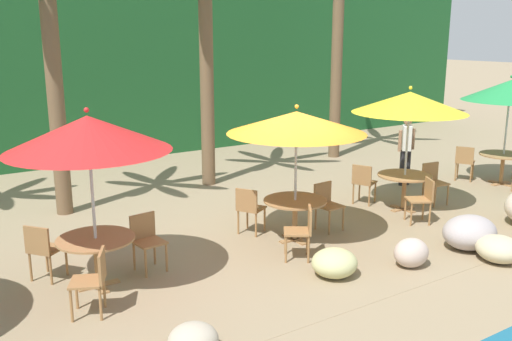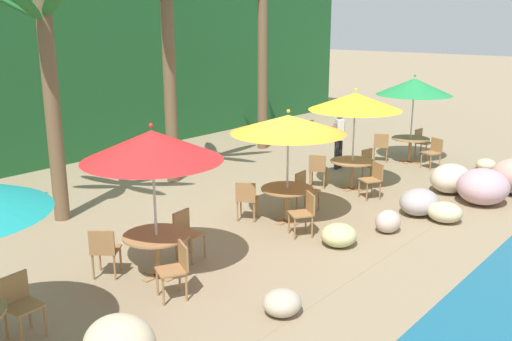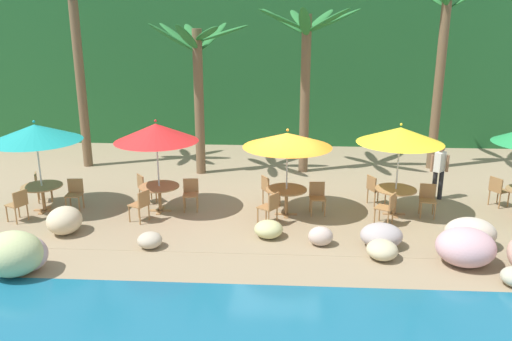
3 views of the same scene
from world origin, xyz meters
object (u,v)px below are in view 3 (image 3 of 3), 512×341
(umbrella_yellow, at_px, (400,135))
(palm_tree_fourth, at_px, (443,41))
(dining_table_orange, at_px, (286,193))
(palm_tree_nearest, at_px, (77,45))
(chair_orange_inland, at_px, (269,188))
(umbrella_orange, at_px, (287,140))
(chair_orange_left, at_px, (270,206))
(chair_red_inland, at_px, (144,186))
(umbrella_red, at_px, (156,133))
(chair_yellow_left, at_px, (388,207))
(chair_yellow_inland, at_px, (374,188))
(chair_red_seaward, at_px, (191,192))
(umbrella_teal, at_px, (35,133))
(dining_table_teal, at_px, (42,190))
(chair_orange_seaward, at_px, (317,196))
(dining_table_yellow, at_px, (396,193))
(palm_tree_second, at_px, (197,69))
(chair_green_inland, at_px, (498,189))
(dining_table_red, at_px, (159,190))
(chair_teal_inland, at_px, (41,185))
(chair_red_left, at_px, (141,204))
(waiter_in_white, at_px, (439,167))
(palm_tree_third, at_px, (306,59))
(chair_teal_left, at_px, (18,203))
(chair_yellow_seaward, at_px, (428,198))

(umbrella_yellow, relative_size, palm_tree_fourth, 0.39)
(dining_table_orange, xyz_separation_m, palm_tree_nearest, (-7.18, 4.40, 3.67))
(dining_table_orange, xyz_separation_m, chair_orange_inland, (-0.51, 0.69, -0.10))
(umbrella_orange, relative_size, chair_orange_left, 2.75)
(chair_red_inland, distance_m, palm_tree_fourth, 10.90)
(umbrella_red, relative_size, chair_yellow_left, 2.97)
(chair_red_inland, relative_size, chair_orange_left, 1.00)
(chair_yellow_inland, bearing_deg, chair_red_seaward, -172.51)
(dining_table_orange, bearing_deg, chair_yellow_inland, 20.15)
(dining_table_orange, bearing_deg, umbrella_teal, -178.95)
(dining_table_teal, height_order, chair_orange_seaward, chair_orange_seaward)
(dining_table_yellow, relative_size, palm_tree_second, 0.22)
(umbrella_teal, bearing_deg, dining_table_yellow, 1.84)
(dining_table_teal, bearing_deg, umbrella_red, 3.06)
(chair_orange_seaward, relative_size, chair_green_inland, 1.00)
(dining_table_orange, distance_m, palm_tree_fourth, 8.08)
(chair_red_seaward, xyz_separation_m, palm_tree_nearest, (-4.53, 4.16, 3.77))
(chair_yellow_left, bearing_deg, dining_table_red, 173.97)
(chair_red_inland, distance_m, chair_orange_left, 3.93)
(chair_teal_inland, bearing_deg, chair_orange_inland, 0.56)
(chair_red_left, relative_size, palm_tree_nearest, 0.13)
(chair_orange_left, relative_size, palm_tree_nearest, 0.13)
(chair_green_inland, bearing_deg, chair_yellow_left, -154.64)
(dining_table_red, bearing_deg, chair_orange_left, -14.55)
(umbrella_teal, distance_m, palm_tree_second, 5.56)
(chair_orange_seaward, xyz_separation_m, waiter_in_white, (3.60, 1.38, 0.47))
(chair_red_seaward, relative_size, chair_orange_inland, 1.00)
(chair_red_left, bearing_deg, chair_yellow_inland, 14.89)
(chair_red_inland, distance_m, palm_tree_third, 6.73)
(umbrella_red, relative_size, palm_tree_third, 0.47)
(umbrella_teal, xyz_separation_m, chair_orange_left, (6.30, -0.63, -1.71))
(dining_table_teal, height_order, waiter_in_white, waiter_in_white)
(chair_green_inland, xyz_separation_m, palm_tree_second, (-8.94, 2.78, 3.02))
(palm_tree_third, bearing_deg, chair_orange_left, -101.31)
(chair_teal_left, bearing_deg, chair_orange_inland, 14.02)
(chair_yellow_seaward, bearing_deg, chair_red_left, -173.11)
(chair_teal_left, xyz_separation_m, chair_red_inland, (2.91, 1.60, 0.00))
(chair_yellow_seaward, bearing_deg, dining_table_teal, -178.44)
(chair_red_seaward, height_order, chair_yellow_seaward, same)
(dining_table_orange, relative_size, chair_yellow_seaward, 1.26)
(chair_teal_inland, bearing_deg, palm_tree_third, 24.85)
(palm_tree_third, bearing_deg, chair_red_left, -131.39)
(umbrella_yellow, xyz_separation_m, palm_tree_nearest, (-10.13, 4.21, 2.06))
(chair_green_inland, bearing_deg, palm_tree_second, 162.70)
(chair_yellow_left, height_order, palm_tree_fourth, palm_tree_fourth)
(chair_yellow_left, height_order, chair_green_inland, same)
(chair_teal_inland, distance_m, chair_red_inland, 3.05)
(dining_table_red, height_order, chair_yellow_seaward, chair_yellow_seaward)
(chair_red_seaward, relative_size, chair_orange_left, 1.00)
(chair_yellow_seaward, relative_size, chair_yellow_inland, 1.00)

